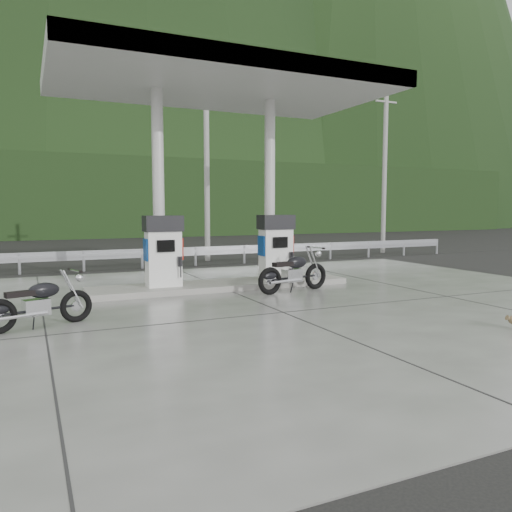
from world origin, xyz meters
name	(u,v)px	position (x,y,z in m)	size (l,w,h in m)	color
ground	(262,305)	(0.00, 0.00, 0.00)	(160.00, 160.00, 0.00)	black
forecourt_apron	(262,304)	(0.00, 0.00, 0.01)	(18.00, 14.00, 0.02)	slate
pump_island	(223,285)	(0.00, 2.50, 0.10)	(7.00, 1.40, 0.15)	#9B9890
gas_pump_left	(163,251)	(-1.60, 2.50, 1.07)	(0.95, 0.55, 1.80)	white
gas_pump_right	(276,247)	(1.60, 2.50, 1.07)	(0.95, 0.55, 1.80)	white
canopy_column_left	(158,188)	(-1.60, 2.90, 2.67)	(0.30, 0.30, 5.00)	silver
canopy_column_right	(270,190)	(1.60, 2.90, 2.67)	(0.30, 0.30, 5.00)	silver
canopy_roof	(221,84)	(0.00, 2.50, 5.37)	(8.50, 5.00, 0.40)	silver
guardrail	(169,248)	(0.00, 8.00, 0.71)	(26.00, 0.16, 1.42)	#AEB0B6
road	(149,258)	(0.00, 11.50, 0.00)	(60.00, 7.00, 0.01)	black
utility_pole_b	(207,163)	(2.00, 9.50, 4.00)	(0.22, 0.22, 8.00)	#969690
utility_pole_c	(385,170)	(11.00, 9.50, 4.00)	(0.22, 0.22, 8.00)	#969690
tree_band	(94,197)	(0.00, 30.00, 3.00)	(80.00, 6.00, 6.00)	black
forested_hills	(67,225)	(0.00, 60.00, 0.00)	(100.00, 40.00, 140.00)	black
motorcycle_left	(39,304)	(-4.58, -0.34, 0.45)	(1.83, 0.58, 0.87)	black
motorcycle_right	(294,273)	(1.45, 1.20, 0.51)	(2.06, 0.65, 0.98)	black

